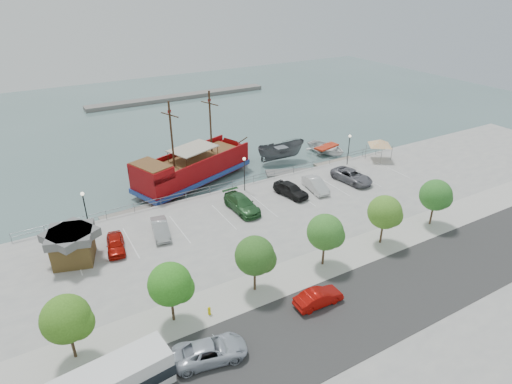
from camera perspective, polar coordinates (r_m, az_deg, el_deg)
ground at (r=47.12m, az=2.27°, el=-3.94°), size 160.00×160.00×0.00m
land_slab at (r=34.75m, az=21.95°, el=-18.64°), size 100.00×58.00×1.20m
street at (r=36.54m, az=16.05°, el=-13.62°), size 100.00×8.00×0.04m
sidewalk at (r=39.87m, az=10.00°, el=-9.02°), size 100.00×4.00×0.05m
seawall_railing at (r=52.37m, az=-2.21°, el=1.29°), size 50.00×0.06×1.00m
far_shore at (r=97.57m, az=-10.16°, el=12.38°), size 40.00×3.00×0.80m
pirate_ship at (r=56.47m, az=-7.37°, el=3.56°), size 19.06×11.20×11.85m
patrol_boat at (r=61.80m, az=3.35°, el=5.23°), size 7.46×3.85×2.75m
speedboat at (r=65.86m, az=9.37°, el=5.63°), size 5.83×7.21×1.32m
dock_west at (r=50.23m, az=-16.54°, el=-2.81°), size 6.51×2.26×0.37m
dock_mid at (r=58.30m, az=5.06°, el=2.55°), size 7.74×4.93×0.43m
dock_east at (r=62.38m, az=10.50°, el=3.83°), size 6.39×2.02×0.36m
shed at (r=41.80m, az=-23.28°, el=-6.50°), size 4.67×4.67×3.09m
canopy_tent at (r=61.83m, az=16.27°, el=6.74°), size 4.79×4.79×3.40m
street_van at (r=30.66m, az=-6.10°, el=-20.30°), size 5.38×3.28×1.39m
street_sedan at (r=34.73m, az=8.32°, el=-13.75°), size 4.05×1.50×1.32m
shuttle_bus at (r=29.47m, az=-18.36°, el=-23.01°), size 7.24×3.23×2.47m
fire_hydrant at (r=33.88m, az=-6.25°, el=-15.44°), size 0.25×0.25×0.72m
lamp_post_left at (r=45.54m, az=-21.91°, el=-1.53°), size 0.36×0.36×4.28m
lamp_post_mid at (r=50.32m, az=-1.56°, el=3.22°), size 0.36×0.36×4.28m
lamp_post_right at (r=59.02m, az=12.31°, el=6.24°), size 0.36×0.36×4.28m
tree_a at (r=31.19m, az=-23.70°, el=-15.35°), size 3.30×3.20×5.00m
tree_b at (r=31.94m, az=-11.10°, el=-12.08°), size 3.30×3.20×5.00m
tree_c at (r=34.14m, az=0.10°, el=-8.61°), size 3.30×3.20×5.00m
tree_d at (r=37.53m, az=9.45°, el=-5.41°), size 3.30×3.20×5.00m
tree_e at (r=41.83m, az=16.98°, el=-2.70°), size 3.30×3.20×5.00m
tree_f at (r=46.79m, az=23.00°, el=-0.48°), size 3.30×3.20×5.00m
parked_car_a at (r=42.41m, az=-18.23°, el=-6.60°), size 2.28×4.22×1.36m
parked_car_b at (r=43.62m, az=-12.64°, el=-4.78°), size 2.22×4.46×1.41m
parked_car_d at (r=46.86m, az=-1.90°, el=-1.59°), size 2.49×5.62×1.60m
parked_car_e at (r=50.16m, az=4.66°, el=0.34°), size 2.79×4.94×1.58m
parked_car_f at (r=51.73m, az=7.95°, el=0.96°), size 2.15×4.66×1.48m
parked_car_g at (r=54.77m, az=12.65°, el=2.09°), size 3.33×5.81×1.52m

